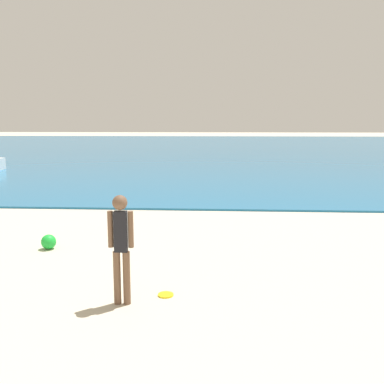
{
  "coord_description": "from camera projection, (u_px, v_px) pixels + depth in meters",
  "views": [
    {
      "loc": [
        0.14,
        1.68,
        2.54
      ],
      "look_at": [
        -0.35,
        10.11,
        1.14
      ],
      "focal_mm": 40.37,
      "sensor_mm": 36.0,
      "label": 1
    }
  ],
  "objects": [
    {
      "name": "frisbee",
      "position": [
        166.0,
        295.0,
        6.34
      ],
      "size": [
        0.23,
        0.23,
        0.03
      ],
      "primitive_type": "cylinder",
      "color": "yellow",
      "rests_on": "ground"
    },
    {
      "name": "beach_ball",
      "position": [
        49.0,
        242.0,
        8.63
      ],
      "size": [
        0.3,
        0.3,
        0.3
      ],
      "primitive_type": "sphere",
      "color": "green",
      "rests_on": "ground"
    },
    {
      "name": "person_standing",
      "position": [
        121.0,
        243.0,
        5.92
      ],
      "size": [
        0.36,
        0.21,
        1.55
      ],
      "rotation": [
        0.0,
        0.0,
        0.0
      ],
      "color": "brown",
      "rests_on": "ground"
    },
    {
      "name": "water",
      "position": [
        216.0,
        147.0,
        41.85
      ],
      "size": [
        160.0,
        60.0,
        0.06
      ],
      "primitive_type": "cube",
      "color": "#1E6B9E",
      "rests_on": "ground"
    }
  ]
}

